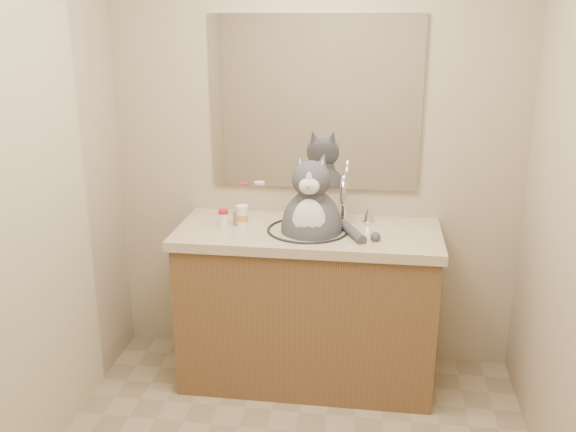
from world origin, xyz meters
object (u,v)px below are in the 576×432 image
object	(u,v)px
pill_bottle_redcap	(223,218)
cat	(312,224)
pill_bottle_orange	(242,216)
grey_canister	(237,218)

from	to	relation	value
pill_bottle_redcap	cat	bearing A→B (deg)	-2.66
cat	pill_bottle_redcap	world-z (taller)	cat
cat	pill_bottle_orange	distance (m)	0.37
cat	grey_canister	world-z (taller)	cat
pill_bottle_redcap	pill_bottle_orange	distance (m)	0.10
pill_bottle_orange	grey_canister	size ratio (longest dim) A/B	1.56
cat	pill_bottle_orange	bearing A→B (deg)	173.48
pill_bottle_orange	grey_canister	distance (m)	0.03
cat	pill_bottle_orange	size ratio (longest dim) A/B	5.88
cat	pill_bottle_redcap	bearing A→B (deg)	178.01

